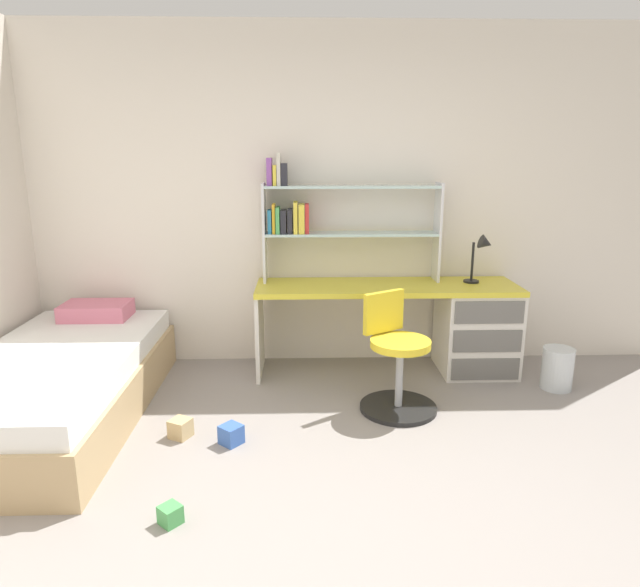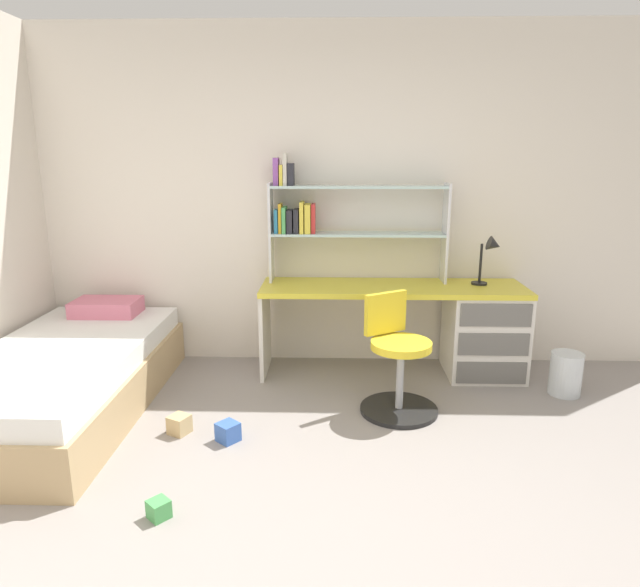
{
  "view_description": "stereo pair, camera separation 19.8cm",
  "coord_description": "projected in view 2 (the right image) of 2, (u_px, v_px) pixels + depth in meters",
  "views": [
    {
      "loc": [
        -0.25,
        -2.01,
        1.69
      ],
      "look_at": [
        -0.15,
        1.43,
        0.82
      ],
      "focal_mm": 31.15,
      "sensor_mm": 36.0,
      "label": 1
    },
    {
      "loc": [
        -0.05,
        -2.01,
        1.69
      ],
      "look_at": [
        -0.15,
        1.43,
        0.82
      ],
      "focal_mm": 31.15,
      "sensor_mm": 36.0,
      "label": 2
    }
  ],
  "objects": [
    {
      "name": "desk_lamp",
      "position": [
        491.0,
        253.0,
        4.18
      ],
      "size": [
        0.2,
        0.17,
        0.38
      ],
      "color": "black",
      "rests_on": "desk"
    },
    {
      "name": "swivel_chair",
      "position": [
        397.0,
        367.0,
        3.69
      ],
      "size": [
        0.52,
        0.52,
        0.79
      ],
      "color": "black",
      "rests_on": "ground_plane"
    },
    {
      "name": "toy_block_natural_1",
      "position": [
        179.0,
        424.0,
        3.44
      ],
      "size": [
        0.15,
        0.15,
        0.11
      ],
      "primitive_type": "cube",
      "rotation": [
        0.0,
        0.0,
        1.1
      ],
      "color": "tan",
      "rests_on": "ground_plane"
    },
    {
      "name": "desk",
      "position": [
        460.0,
        325.0,
        4.3
      ],
      "size": [
        2.01,
        0.56,
        0.71
      ],
      "color": "gold",
      "rests_on": "ground_plane"
    },
    {
      "name": "waste_bin",
      "position": [
        566.0,
        374.0,
        3.98
      ],
      "size": [
        0.22,
        0.22,
        0.31
      ],
      "primitive_type": "cylinder",
      "color": "silver",
      "rests_on": "ground_plane"
    },
    {
      "name": "ground_plane",
      "position": [
        346.0,
        565.0,
        2.36
      ],
      "size": [
        5.8,
        5.87,
        0.02
      ],
      "primitive_type": "cube",
      "color": "gray"
    },
    {
      "name": "room_shell",
      "position": [
        136.0,
        217.0,
        3.25
      ],
      "size": [
        5.8,
        5.87,
        2.66
      ],
      "color": "silver",
      "rests_on": "ground_plane"
    },
    {
      "name": "bed_platform",
      "position": [
        65.0,
        379.0,
        3.71
      ],
      "size": [
        1.05,
        2.06,
        0.57
      ],
      "color": "tan",
      "rests_on": "ground_plane"
    },
    {
      "name": "toy_block_blue_0",
      "position": [
        228.0,
        432.0,
        3.34
      ],
      "size": [
        0.16,
        0.16,
        0.12
      ],
      "primitive_type": "cube",
      "rotation": [
        0.0,
        0.0,
        2.43
      ],
      "color": "#3860B7",
      "rests_on": "ground_plane"
    },
    {
      "name": "toy_block_green_2",
      "position": [
        159.0,
        509.0,
        2.64
      ],
      "size": [
        0.13,
        0.13,
        0.09
      ],
      "primitive_type": "cube",
      "rotation": [
        0.0,
        0.0,
        2.4
      ],
      "color": "#479E51",
      "rests_on": "ground_plane"
    },
    {
      "name": "bookshelf_hutch",
      "position": [
        331.0,
        213.0,
        4.28
      ],
      "size": [
        1.37,
        0.22,
        0.98
      ],
      "color": "silver",
      "rests_on": "desk"
    }
  ]
}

